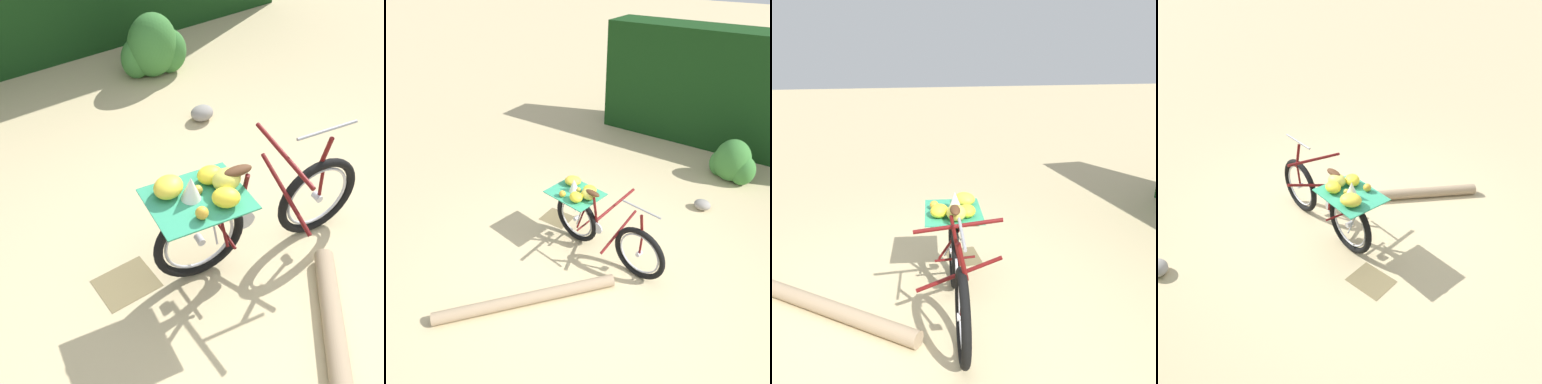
{
  "view_description": "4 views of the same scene",
  "coord_description": "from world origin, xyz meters",
  "views": [
    {
      "loc": [
        1.97,
        1.74,
        3.06
      ],
      "look_at": [
        0.53,
        -0.3,
        0.83
      ],
      "focal_mm": 47.01,
      "sensor_mm": 36.0,
      "label": 1
    },
    {
      "loc": [
        -1.79,
        3.1,
        3.5
      ],
      "look_at": [
        0.44,
        -0.25,
        0.83
      ],
      "focal_mm": 34.5,
      "sensor_mm": 36.0,
      "label": 2
    },
    {
      "loc": [
        -2.91,
        0.47,
        2.16
      ],
      "look_at": [
        0.48,
        -0.38,
        0.97
      ],
      "focal_mm": 36.58,
      "sensor_mm": 36.0,
      "label": 3
    },
    {
      "loc": [
        2.74,
        -2.73,
        2.98
      ],
      "look_at": [
        0.6,
        -0.4,
        0.91
      ],
      "focal_mm": 34.85,
      "sensor_mm": 36.0,
      "label": 4
    }
  ],
  "objects": [
    {
      "name": "shrub_cluster",
      "position": [
        -0.91,
        -3.13,
        0.34
      ],
      "size": [
        0.81,
        0.56,
        0.77
      ],
      "color": "#387533",
      "rests_on": "ground_plane"
    },
    {
      "name": "fallen_log",
      "position": [
        0.31,
        1.01,
        0.07
      ],
      "size": [
        1.49,
        1.72,
        0.15
      ],
      "primitive_type": "cylinder",
      "rotation": [
        0.0,
        1.57,
        0.86
      ],
      "color": "#9E8466",
      "rests_on": "ground_plane"
    },
    {
      "name": "path_stone",
      "position": [
        -0.79,
        -1.98,
        0.08
      ],
      "size": [
        0.26,
        0.22,
        0.16
      ],
      "primitive_type": "ellipsoid",
      "color": "gray",
      "rests_on": "ground_plane"
    },
    {
      "name": "bicycle",
      "position": [
        0.09,
        -0.22,
        0.5
      ],
      "size": [
        1.8,
        0.79,
        1.03
      ],
      "rotation": [
        0.0,
        0.0,
        2.98
      ],
      "color": "black",
      "rests_on": "ground_plane"
    },
    {
      "name": "ground_plane",
      "position": [
        0.0,
        0.0,
        0.0
      ],
      "size": [
        60.0,
        60.0,
        0.0
      ],
      "primitive_type": "plane",
      "color": "#C6B284"
    },
    {
      "name": "leaf_litter_patch",
      "position": [
        1.0,
        -0.5,
        0.0
      ],
      "size": [
        0.44,
        0.36,
        0.01
      ],
      "primitive_type": "cube",
      "color": "olive",
      "rests_on": "ground_plane"
    }
  ]
}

